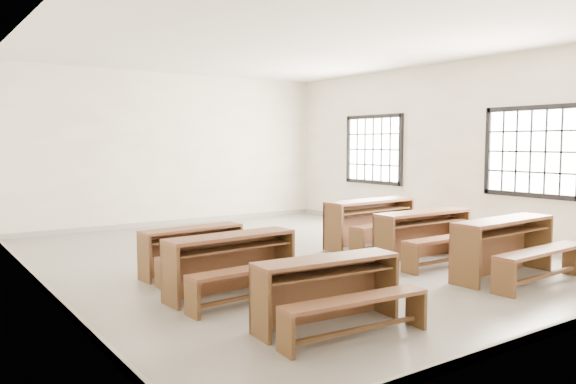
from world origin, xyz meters
TOP-DOWN VIEW (x-y plane):
  - room at (0.09, 0.00)m, footprint 8.50×8.50m
  - desk_set_0 at (-1.54, -2.90)m, footprint 1.52×0.87m
  - desk_set_1 at (-1.74, -1.42)m, footprint 1.60×0.90m
  - desk_set_2 at (-1.67, -0.22)m, footprint 1.45×0.84m
  - desk_set_3 at (1.57, -2.69)m, footprint 1.74×0.96m
  - desk_set_4 at (1.50, -1.38)m, footprint 1.64×0.86m
  - desk_set_5 at (1.68, -0.07)m, footprint 1.80×1.01m

SIDE VIEW (x-z plane):
  - desk_set_2 at x=-1.67m, z-range 0.05..0.68m
  - desk_set_0 at x=-1.54m, z-range 0.05..0.71m
  - desk_set_1 at x=-1.74m, z-range 0.06..0.76m
  - desk_set_4 at x=1.50m, z-range 0.06..0.80m
  - desk_set_3 at x=1.57m, z-range 0.06..0.83m
  - desk_set_5 at x=1.68m, z-range 0.06..0.85m
  - room at x=0.09m, z-range 0.54..3.74m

